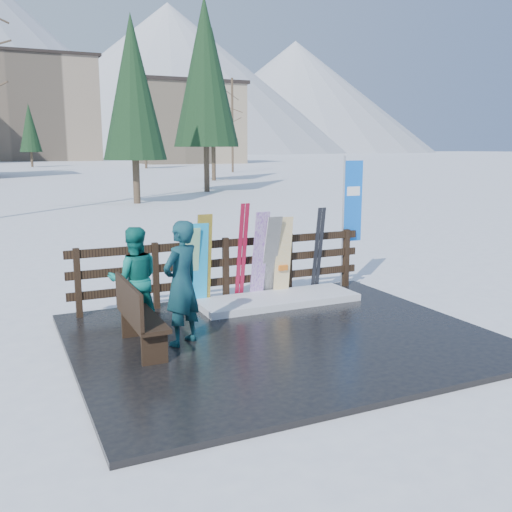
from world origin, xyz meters
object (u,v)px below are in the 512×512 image
snowboard_4 (270,257)px  rental_flag (351,206)px  person_front (181,283)px  bench (137,314)px  snowboard_3 (260,256)px  snowboard_5 (283,257)px  snowboard_2 (204,260)px  person_back (134,279)px  snowboard_1 (191,268)px  snowboard_0 (199,265)px

snowboard_4 → rental_flag: 2.10m
person_front → snowboard_4: bearing=-173.0°
bench → person_front: (0.64, 0.00, 0.37)m
snowboard_3 → snowboard_5: 0.49m
snowboard_5 → snowboard_4: bearing=-180.0°
snowboard_5 → rental_flag: bearing=9.3°
snowboard_3 → person_front: person_front is taller
snowboard_5 → person_front: bearing=-145.3°
snowboard_2 → person_back: (-1.42, -0.87, -0.02)m
snowboard_4 → person_back: 2.85m
snowboard_5 → rental_flag: (1.64, 0.27, 0.85)m
snowboard_1 → snowboard_5: snowboard_5 is taller
snowboard_2 → rental_flag: size_ratio=0.63×
rental_flag → snowboard_2: bearing=-175.2°
snowboard_5 → snowboard_0: bearing=-180.0°
snowboard_4 → snowboard_5: (0.26, 0.00, -0.02)m
person_front → snowboard_5: bearing=-176.1°
snowboard_3 → snowboard_0: bearing=180.0°
snowboard_1 → snowboard_3: 1.32m
bench → snowboard_5: bearing=29.0°
snowboard_0 → snowboard_3: (1.16, 0.00, 0.07)m
snowboard_0 → snowboard_5: size_ratio=0.98×
bench → snowboard_3: bearing=33.2°
bench → snowboard_1: bearing=52.1°
snowboard_0 → snowboard_2: bearing=-0.0°
snowboard_0 → snowboard_4: snowboard_4 is taller
snowboard_2 → snowboard_4: bearing=0.0°
snowboard_2 → snowboard_3: size_ratio=0.99×
snowboard_2 → person_front: (-0.95, -1.74, 0.07)m
rental_flag → person_front: bearing=-154.2°
person_front → person_back: size_ratio=1.11×
person_front → snowboard_0: bearing=-147.4°
snowboard_3 → person_back: bearing=-160.7°
snowboard_4 → person_back: bearing=-162.2°
person_back → snowboard_5: bearing=-156.3°
snowboard_0 → person_back: size_ratio=0.93×
rental_flag → person_front: 4.67m
snowboard_2 → snowboard_4: 1.29m
bench → snowboard_2: (1.59, 1.74, 0.30)m
snowboard_5 → rental_flag: rental_flag is taller
snowboard_1 → snowboard_4: bearing=0.0°
snowboard_0 → snowboard_4: (1.38, 0.00, 0.03)m
snowboard_4 → person_back: (-2.71, -0.87, 0.03)m
rental_flag → person_back: rental_flag is taller
snowboard_2 → snowboard_4: snowboard_2 is taller
snowboard_0 → person_back: person_back is taller
snowboard_1 → person_front: person_front is taller
rental_flag → person_back: size_ratio=1.63×
snowboard_1 → person_front: (-0.71, -1.74, 0.18)m
rental_flag → snowboard_0: bearing=-175.3°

